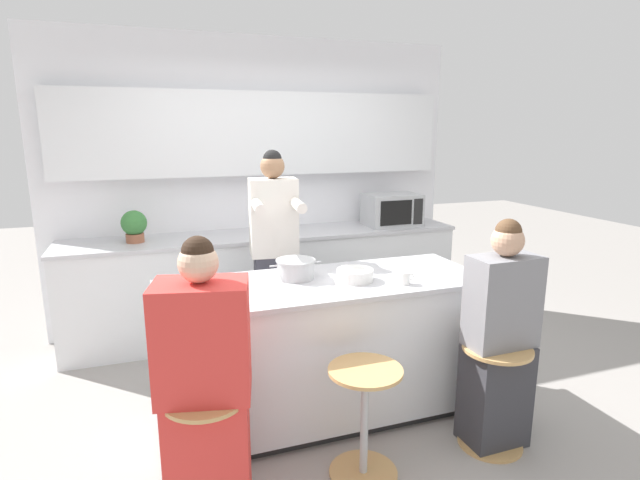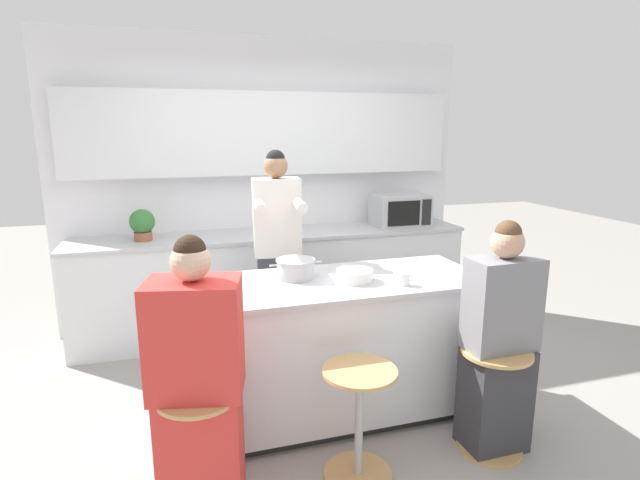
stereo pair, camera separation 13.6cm
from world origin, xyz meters
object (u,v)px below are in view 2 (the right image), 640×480
(bar_stool_leftmost, at_px, (200,444))
(bar_stool_center, at_px, (359,416))
(person_seated_near, at_px, (499,349))
(coffee_cup_far, at_px, (404,279))
(cooking_pot, at_px, (296,269))
(potted_plant, at_px, (142,224))
(coffee_cup_near, at_px, (200,283))
(kitchen_island, at_px, (323,348))
(fruit_bowl, at_px, (355,275))
(bar_stool_rightmost, at_px, (493,393))
(person_cooking, at_px, (278,267))
(person_wrapped_blanket, at_px, (198,386))
(microwave, at_px, (400,210))

(bar_stool_leftmost, relative_size, bar_stool_center, 1.00)
(person_seated_near, bearing_deg, coffee_cup_far, 134.95)
(cooking_pot, distance_m, potted_plant, 1.72)
(cooking_pot, bearing_deg, coffee_cup_far, -29.81)
(coffee_cup_near, bearing_deg, kitchen_island, -2.81)
(bar_stool_center, distance_m, fruit_bowl, 0.86)
(bar_stool_rightmost, bearing_deg, potted_plant, 132.07)
(bar_stool_leftmost, height_order, person_seated_near, person_seated_near)
(bar_stool_rightmost, height_order, coffee_cup_far, coffee_cup_far)
(kitchen_island, xyz_separation_m, coffee_cup_far, (0.45, -0.23, 0.50))
(bar_stool_center, bearing_deg, bar_stool_leftmost, -179.83)
(bar_stool_rightmost, xyz_separation_m, person_cooking, (-1.00, 1.29, 0.50))
(bar_stool_center, xyz_separation_m, potted_plant, (-1.14, 2.17, 0.72))
(bar_stool_leftmost, xyz_separation_m, coffee_cup_far, (1.28, 0.42, 0.60))
(person_seated_near, bearing_deg, person_cooking, 128.22)
(person_seated_near, height_order, potted_plant, person_seated_near)
(bar_stool_leftmost, relative_size, person_cooking, 0.37)
(bar_stool_leftmost, distance_m, person_wrapped_blanket, 0.30)
(kitchen_island, distance_m, person_seated_near, 1.08)
(bar_stool_rightmost, xyz_separation_m, person_wrapped_blanket, (-1.66, 0.03, 0.30))
(kitchen_island, bearing_deg, potted_plant, 126.71)
(kitchen_island, distance_m, fruit_bowl, 0.53)
(coffee_cup_near, bearing_deg, cooking_pot, 7.44)
(person_cooking, distance_m, microwave, 1.66)
(person_cooking, height_order, person_seated_near, person_cooking)
(person_cooking, bearing_deg, cooking_pot, -82.10)
(bar_stool_rightmost, bearing_deg, bar_stool_center, 179.16)
(bar_stool_rightmost, xyz_separation_m, cooking_pot, (-0.99, 0.77, 0.63))
(bar_stool_leftmost, relative_size, coffee_cup_near, 5.95)
(cooking_pot, bearing_deg, bar_stool_rightmost, -38.15)
(bar_stool_center, relative_size, person_wrapped_blanket, 0.45)
(coffee_cup_far, bearing_deg, coffee_cup_near, 167.63)
(cooking_pot, bearing_deg, bar_stool_center, -78.70)
(coffee_cup_far, bearing_deg, bar_stool_leftmost, -161.81)
(person_cooking, relative_size, fruit_bowl, 7.42)
(bar_stool_leftmost, relative_size, person_seated_near, 0.46)
(coffee_cup_near, bearing_deg, bar_stool_rightmost, -23.58)
(bar_stool_leftmost, xyz_separation_m, cooking_pot, (0.68, 0.76, 0.63))
(coffee_cup_far, bearing_deg, fruit_bowl, 147.01)
(bar_stool_leftmost, bearing_deg, fruit_bowl, 30.00)
(bar_stool_rightmost, distance_m, coffee_cup_near, 1.84)
(bar_stool_center, bearing_deg, cooking_pot, 101.30)
(person_wrapped_blanket, height_order, coffee_cup_near, person_wrapped_blanket)
(bar_stool_leftmost, bearing_deg, bar_stool_rightmost, -0.34)
(person_wrapped_blanket, bearing_deg, bar_stool_center, 12.14)
(kitchen_island, relative_size, potted_plant, 7.73)
(bar_stool_center, distance_m, potted_plant, 2.56)
(microwave, bearing_deg, person_cooking, -148.79)
(coffee_cup_near, height_order, coffee_cup_far, coffee_cup_near)
(kitchen_island, height_order, fruit_bowl, fruit_bowl)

